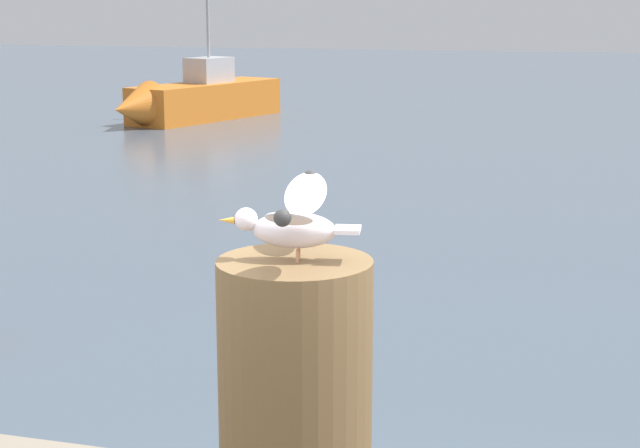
# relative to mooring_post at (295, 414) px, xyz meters

# --- Properties ---
(mooring_post) EXTENTS (0.43, 0.43, 0.90)m
(mooring_post) POSITION_rel_mooring_post_xyz_m (0.00, 0.00, 0.00)
(mooring_post) COLOR brown
(mooring_post) RESTS_ON harbor_quay
(seagull) EXTENTS (0.39, 0.63, 0.20)m
(seagull) POSITION_rel_mooring_post_xyz_m (-0.00, -0.00, 0.56)
(seagull) COLOR tan
(seagull) RESTS_ON mooring_post
(boat_orange) EXTENTS (2.88, 5.64, 4.06)m
(boat_orange) POSITION_rel_mooring_post_xyz_m (-9.47, 21.30, -1.28)
(boat_orange) COLOR orange
(boat_orange) RESTS_ON ground_plane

